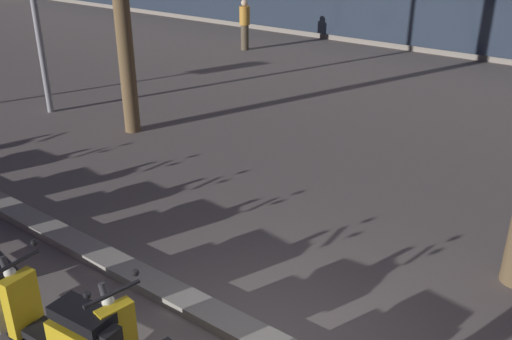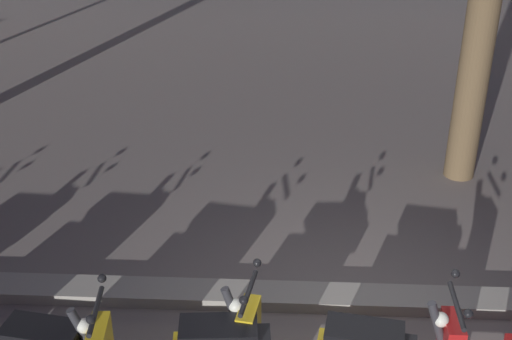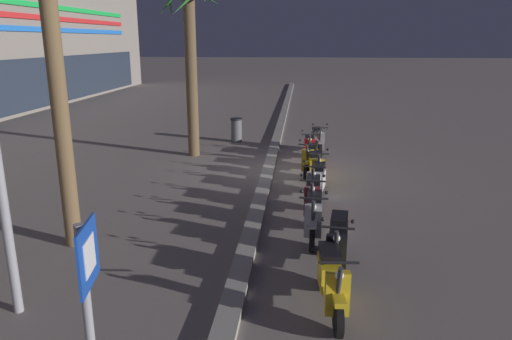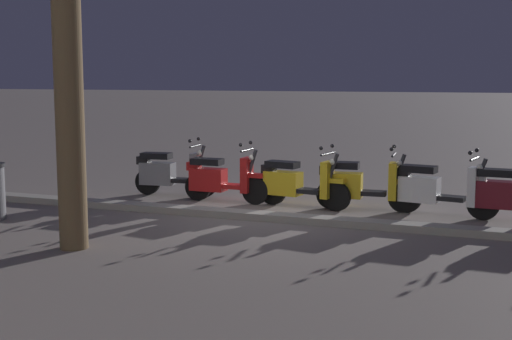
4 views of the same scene
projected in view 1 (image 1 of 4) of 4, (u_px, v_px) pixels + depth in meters
The scene contains 2 objects.
scooter_yellow_last_in_row at pixel (65, 333), 5.35m from camera, with size 1.81×0.56×1.17m.
pedestrian_window_shopping at pixel (245, 24), 18.28m from camera, with size 0.34×0.34×1.62m.
Camera 1 is at (2.55, -3.38, 4.09)m, focal length 39.52 mm.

